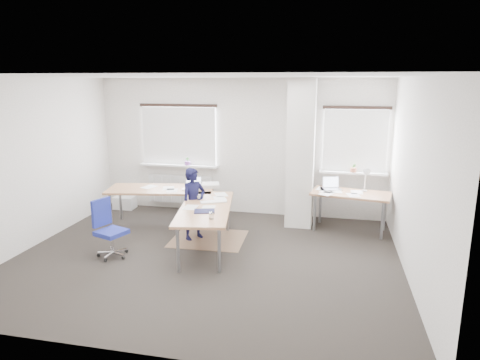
% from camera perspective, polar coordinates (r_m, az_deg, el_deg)
% --- Properties ---
extents(ground, '(6.00, 6.00, 0.00)m').
position_cam_1_polar(ground, '(6.91, -4.56, -10.29)').
color(ground, black).
rests_on(ground, ground).
extents(room_shell, '(6.04, 5.04, 2.82)m').
position_cam_1_polar(room_shell, '(6.80, -2.25, 4.72)').
color(room_shell, beige).
rests_on(room_shell, ground).
extents(floor_mat, '(1.30, 1.11, 0.01)m').
position_cam_1_polar(floor_mat, '(7.67, -4.22, -7.81)').
color(floor_mat, brown).
rests_on(floor_mat, ground).
extents(white_crate, '(0.45, 0.32, 0.27)m').
position_cam_1_polar(white_crate, '(9.72, -15.11, -2.91)').
color(white_crate, white).
rests_on(white_crate, ground).
extents(desk_main, '(2.82, 2.63, 0.96)m').
position_cam_1_polar(desk_main, '(7.67, -7.45, -2.48)').
color(desk_main, '#8F633D').
rests_on(desk_main, ground).
extents(desk_side, '(1.50, 0.93, 1.22)m').
position_cam_1_polar(desk_side, '(8.14, 14.52, -1.93)').
color(desk_side, '#8F633D').
rests_on(desk_side, ground).
extents(task_chair, '(0.53, 0.52, 0.92)m').
position_cam_1_polar(task_chair, '(7.15, -16.87, -7.77)').
color(task_chair, navy).
rests_on(task_chair, ground).
extents(person, '(0.52, 0.56, 1.28)m').
position_cam_1_polar(person, '(7.52, -6.18, -3.17)').
color(person, black).
rests_on(person, ground).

